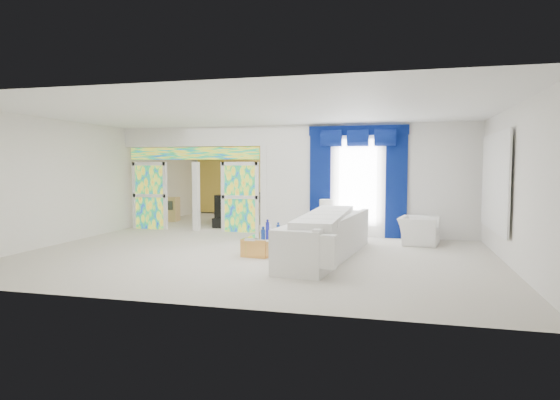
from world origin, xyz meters
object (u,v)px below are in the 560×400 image
(console_table, at_px, (338,230))
(armchair, at_px, (419,230))
(grand_piano, at_px, (245,208))
(coffee_table, at_px, (269,243))
(white_sofa, at_px, (327,238))

(console_table, distance_m, armchair, 2.05)
(armchair, bearing_deg, grand_piano, 69.33)
(grand_piano, bearing_deg, console_table, -40.25)
(coffee_table, distance_m, grand_piano, 5.64)
(grand_piano, bearing_deg, coffee_table, -66.72)
(white_sofa, distance_m, coffee_table, 1.40)
(coffee_table, xyz_separation_m, grand_piano, (-2.26, 5.16, 0.29))
(armchair, distance_m, grand_piano, 6.44)
(coffee_table, distance_m, console_table, 2.56)
(armchair, xyz_separation_m, grand_piano, (-5.52, 3.31, 0.15))
(coffee_table, relative_size, console_table, 1.29)
(coffee_table, bearing_deg, armchair, 29.54)
(coffee_table, height_order, grand_piano, grand_piano)
(console_table, height_order, armchair, armchair)
(console_table, relative_size, grand_piano, 0.69)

